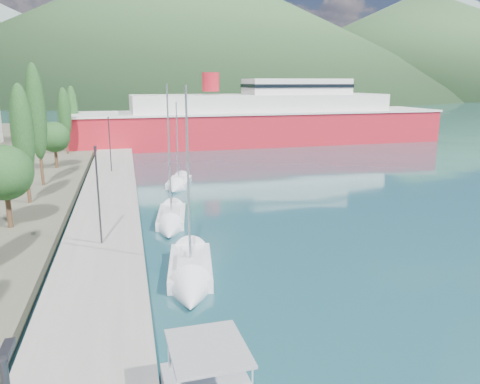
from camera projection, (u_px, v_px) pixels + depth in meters
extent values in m
plane|color=#1C474F|center=(152.00, 120.00, 132.08)|extent=(1400.00, 1400.00, 0.00)
cube|color=gray|center=(108.00, 201.00, 41.03)|extent=(5.00, 88.00, 0.80)
cone|color=slate|center=(184.00, 24.00, 659.29)|extent=(760.00, 760.00, 180.00)
cone|color=slate|center=(429.00, 39.00, 666.12)|extent=(640.00, 640.00, 140.00)
cone|color=#31532D|center=(178.00, 24.00, 392.80)|extent=(480.00, 480.00, 115.00)
cone|color=#31532D|center=(422.00, 43.00, 427.17)|extent=(420.00, 420.00, 90.00)
cylinder|color=#47301E|center=(9.00, 211.00, 32.47)|extent=(0.36, 0.36, 2.38)
sphere|color=#20471D|center=(4.00, 173.00, 31.85)|extent=(3.80, 3.80, 3.80)
cylinder|color=#47301E|center=(29.00, 190.00, 39.16)|extent=(0.30, 0.30, 2.17)
ellipsoid|color=#20471D|center=(22.00, 131.00, 38.03)|extent=(1.80, 1.80, 7.69)
cylinder|color=#47301E|center=(42.00, 172.00, 45.72)|extent=(0.30, 0.30, 2.57)
ellipsoid|color=#20471D|center=(36.00, 112.00, 44.37)|extent=(1.80, 1.80, 9.13)
cylinder|color=#47301E|center=(56.00, 158.00, 55.06)|extent=(0.36, 0.36, 2.22)
sphere|color=#20471D|center=(54.00, 137.00, 54.48)|extent=(3.55, 3.55, 3.55)
cylinder|color=#47301E|center=(67.00, 147.00, 65.81)|extent=(0.30, 0.30, 2.02)
ellipsoid|color=#20471D|center=(64.00, 114.00, 64.75)|extent=(1.80, 1.80, 7.15)
cylinder|color=#47301E|center=(74.00, 138.00, 75.44)|extent=(0.30, 0.30, 2.06)
ellipsoid|color=#20471D|center=(72.00, 109.00, 74.36)|extent=(1.80, 1.80, 7.30)
cube|color=#2D2D33|center=(7.00, 350.00, 6.87)|extent=(0.15, 0.50, 0.12)
cylinder|color=#2D2D33|center=(98.00, 197.00, 28.54)|extent=(0.12, 0.12, 6.00)
cube|color=#2D2D33|center=(95.00, 147.00, 28.08)|extent=(0.15, 0.50, 0.12)
cylinder|color=#2D2D33|center=(110.00, 145.00, 52.00)|extent=(0.12, 0.12, 6.00)
cube|color=#2D2D33|center=(108.00, 117.00, 51.55)|extent=(0.15, 0.50, 0.12)
cube|color=gray|center=(208.00, 348.00, 14.45)|extent=(2.47, 2.89, 0.10)
cube|color=silver|center=(190.00, 268.00, 26.69)|extent=(3.13, 6.05, 0.93)
cube|color=silver|center=(190.00, 261.00, 26.18)|extent=(1.72, 2.49, 0.36)
cylinder|color=silver|center=(188.00, 178.00, 25.09)|extent=(0.12, 0.12, 9.77)
cone|color=silver|center=(190.00, 297.00, 23.11)|extent=(2.71, 3.00, 2.37)
cube|color=silver|center=(172.00, 217.00, 36.77)|extent=(2.86, 5.97, 0.81)
cube|color=silver|center=(171.00, 212.00, 36.28)|extent=(1.55, 2.44, 0.31)
cylinder|color=silver|center=(169.00, 151.00, 35.17)|extent=(0.12, 0.12, 9.89)
cone|color=silver|center=(169.00, 232.00, 33.22)|extent=(2.42, 2.94, 2.07)
cube|color=silver|center=(179.00, 183.00, 49.25)|extent=(3.21, 5.06, 0.80)
cube|color=silver|center=(178.00, 179.00, 48.83)|extent=(1.68, 2.13, 0.31)
cylinder|color=silver|center=(177.00, 142.00, 47.93)|extent=(0.12, 0.12, 8.03)
cone|color=silver|center=(174.00, 189.00, 46.34)|extent=(2.55, 2.65, 2.05)
cube|color=red|center=(260.00, 129.00, 82.39)|extent=(64.39, 15.70, 6.17)
cube|color=silver|center=(260.00, 112.00, 81.68)|extent=(64.85, 16.11, 0.33)
cube|color=silver|center=(260.00, 104.00, 81.37)|extent=(44.50, 12.68, 3.31)
cube|color=silver|center=(296.00, 86.00, 82.45)|extent=(18.20, 8.89, 2.65)
cylinder|color=red|center=(211.00, 82.00, 78.17)|extent=(2.87, 2.87, 3.09)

